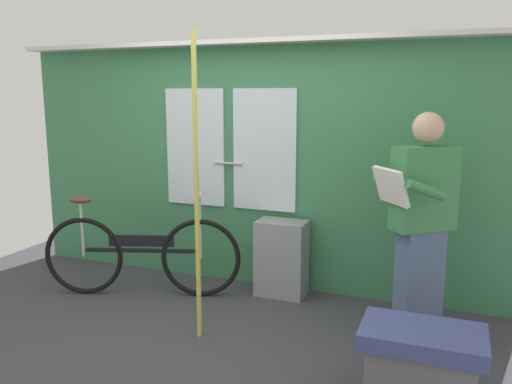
{
  "coord_description": "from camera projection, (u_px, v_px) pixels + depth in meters",
  "views": [
    {
      "loc": [
        1.78,
        -3.18,
        1.78
      ],
      "look_at": [
        0.33,
        0.55,
        1.02
      ],
      "focal_mm": 36.72,
      "sensor_mm": 36.0,
      "label": 1
    }
  ],
  "objects": [
    {
      "name": "trash_bin_by_wall",
      "position": [
        282.0,
        258.0,
        4.65
      ],
      "size": [
        0.44,
        0.28,
        0.68
      ],
      "primitive_type": "cube",
      "color": "gray",
      "rests_on": "ground_plane"
    },
    {
      "name": "ground_plane",
      "position": [
        188.0,
        340.0,
        3.88
      ],
      "size": [
        5.69,
        4.15,
        0.04
      ],
      "primitive_type": "cube",
      "color": "#38383D"
    },
    {
      "name": "passenger_reading_newspaper",
      "position": [
        421.0,
        221.0,
        3.78
      ],
      "size": [
        0.62,
        0.59,
        1.65
      ],
      "rotation": [
        0.0,
        0.0,
        3.83
      ],
      "color": "slate",
      "rests_on": "ground_plane"
    },
    {
      "name": "bench_seat_corner",
      "position": [
        421.0,
        363.0,
        3.04
      ],
      "size": [
        0.7,
        0.44,
        0.45
      ],
      "color": "#3D477F",
      "rests_on": "ground_plane"
    },
    {
      "name": "train_door_wall",
      "position": [
        250.0,
        161.0,
        4.83
      ],
      "size": [
        4.69,
        0.28,
        2.24
      ],
      "color": "#387A4C",
      "rests_on": "ground_plane"
    },
    {
      "name": "bicycle_near_door",
      "position": [
        141.0,
        254.0,
        4.63
      ],
      "size": [
        1.68,
        0.67,
        0.92
      ],
      "rotation": [
        0.0,
        0.0,
        0.32
      ],
      "color": "black",
      "rests_on": "ground_plane"
    },
    {
      "name": "handrail_pole",
      "position": [
        197.0,
        191.0,
        3.7
      ],
      "size": [
        0.04,
        0.04,
        2.2
      ],
      "primitive_type": "cylinder",
      "color": "#C6C14C",
      "rests_on": "ground_plane"
    }
  ]
}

